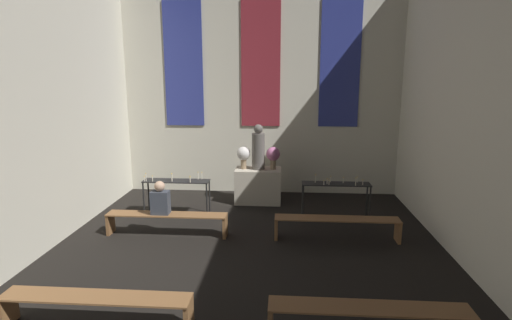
% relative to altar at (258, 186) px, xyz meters
% --- Properties ---
extents(wall_back, '(7.67, 0.16, 5.86)m').
position_rel_altar_xyz_m(wall_back, '(0.00, 1.01, 2.52)').
color(wall_back, beige).
rests_on(wall_back, ground_plane).
extents(altar, '(1.16, 0.71, 0.88)m').
position_rel_altar_xyz_m(altar, '(0.00, 0.00, 0.00)').
color(altar, '#BCB29E').
rests_on(altar, ground_plane).
extents(statue, '(0.33, 0.33, 1.15)m').
position_rel_altar_xyz_m(statue, '(0.00, 0.00, 0.96)').
color(statue, '#5B5651').
rests_on(statue, altar).
extents(flower_vase_left, '(0.35, 0.35, 0.57)m').
position_rel_altar_xyz_m(flower_vase_left, '(-0.38, 0.00, 0.81)').
color(flower_vase_left, '#937A5B').
rests_on(flower_vase_left, altar).
extents(flower_vase_right, '(0.35, 0.35, 0.57)m').
position_rel_altar_xyz_m(flower_vase_right, '(0.38, 0.00, 0.81)').
color(flower_vase_right, '#937A5B').
rests_on(flower_vase_right, altar).
extents(candle_rack_left, '(1.54, 0.40, 1.02)m').
position_rel_altar_xyz_m(candle_rack_left, '(-1.84, -1.11, 0.28)').
color(candle_rack_left, black).
rests_on(candle_rack_left, ground_plane).
extents(candle_rack_right, '(1.54, 0.40, 1.03)m').
position_rel_altar_xyz_m(candle_rack_right, '(1.84, -1.11, 0.28)').
color(candle_rack_right, black).
rests_on(candle_rack_right, ground_plane).
extents(pew_second_left, '(2.46, 0.36, 0.46)m').
position_rel_altar_xyz_m(pew_second_left, '(-1.72, -5.45, -0.10)').
color(pew_second_left, brown).
rests_on(pew_second_left, ground_plane).
extents(pew_second_right, '(2.46, 0.36, 0.46)m').
position_rel_altar_xyz_m(pew_second_right, '(1.72, -5.45, -0.10)').
color(pew_second_right, brown).
rests_on(pew_second_right, ground_plane).
extents(pew_back_left, '(2.46, 0.36, 0.46)m').
position_rel_altar_xyz_m(pew_back_left, '(-1.72, -2.34, -0.10)').
color(pew_back_left, brown).
rests_on(pew_back_left, ground_plane).
extents(pew_back_right, '(2.46, 0.36, 0.46)m').
position_rel_altar_xyz_m(pew_back_right, '(1.72, -2.34, -0.10)').
color(pew_back_right, brown).
rests_on(pew_back_right, ground_plane).
extents(person_seated, '(0.36, 0.24, 0.69)m').
position_rel_altar_xyz_m(person_seated, '(-1.83, -2.34, 0.32)').
color(person_seated, '#383D47').
rests_on(person_seated, pew_back_left).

